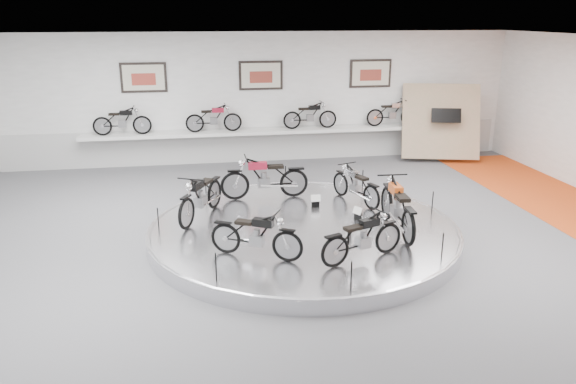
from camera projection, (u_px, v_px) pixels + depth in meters
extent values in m
plane|color=#555457|center=(306.00, 244.00, 11.45)|extent=(16.00, 16.00, 0.00)
plane|color=white|center=(308.00, 42.00, 10.24)|extent=(16.00, 16.00, 0.00)
plane|color=white|center=(261.00, 98.00, 17.42)|extent=(16.00, 0.00, 16.00)
plane|color=white|center=(496.00, 356.00, 4.28)|extent=(16.00, 0.00, 16.00)
cube|color=#BCBCBA|center=(262.00, 144.00, 17.84)|extent=(15.68, 0.04, 1.10)
cylinder|color=silver|center=(303.00, 232.00, 11.69)|extent=(6.40, 6.40, 0.30)
torus|color=#B2B2BA|center=(303.00, 227.00, 11.65)|extent=(6.40, 6.40, 0.10)
cube|color=silver|center=(263.00, 132.00, 17.44)|extent=(11.00, 0.55, 0.10)
cube|color=beige|center=(144.00, 78.00, 16.59)|extent=(1.35, 0.06, 0.88)
cube|color=beige|center=(261.00, 75.00, 17.17)|extent=(1.35, 0.06, 0.88)
cube|color=beige|center=(371.00, 73.00, 17.75)|extent=(1.35, 0.06, 0.88)
cube|color=tan|center=(441.00, 122.00, 17.73)|extent=(2.56, 1.52, 2.30)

